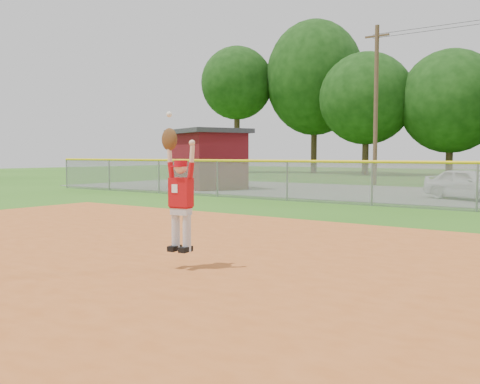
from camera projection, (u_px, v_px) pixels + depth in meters
ground at (328, 269)px, 8.10m from camera, size 120.00×120.00×0.00m
clay_infield at (200, 317)px, 5.67m from camera, size 24.00×16.00×0.04m
car_white_a at (470, 184)px, 20.13m from camera, size 3.81×2.77×1.21m
utility_shed at (208, 159)px, 27.01m from camera, size 4.94×4.49×3.01m
outfield_fence at (477, 183)px, 16.13m from camera, size 40.06×0.10×1.55m
ballplayer at (179, 190)px, 7.93m from camera, size 0.61×0.27×2.08m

